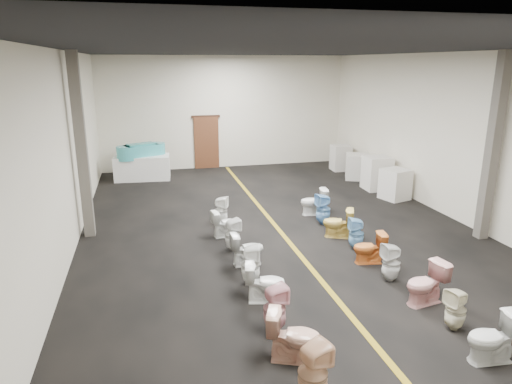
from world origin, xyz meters
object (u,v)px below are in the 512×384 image
display_table (143,167)px  toilet_left_9 (221,211)px  toilet_right_2 (456,309)px  toilet_left_8 (225,223)px  appliance_crate_b (377,173)px  toilet_left_2 (294,336)px  toilet_right_7 (338,223)px  appliance_crate_c (357,167)px  bathtub (141,151)px  toilet_right_3 (426,284)px  toilet_right_4 (391,263)px  appliance_crate_d (341,158)px  toilet_right_9 (314,202)px  toilet_right_5 (369,248)px  toilet_right_6 (356,234)px  appliance_crate_a (395,184)px  toilet_right_1 (493,338)px  toilet_left_6 (247,249)px  toilet_left_7 (232,235)px  toilet_left_4 (265,283)px  toilet_left_3 (275,309)px  toilet_left_5 (251,265)px  toilet_right_8 (323,209)px  toilet_left_1 (313,373)px

display_table → toilet_left_9: (2.00, -5.67, -0.05)m
toilet_right_2 → toilet_left_8: bearing=-165.0°
appliance_crate_b → toilet_left_8: bearing=-151.8°
toilet_left_2 → toilet_right_7: (2.62, 4.41, -0.02)m
display_table → appliance_crate_b: (7.80, -3.39, 0.13)m
appliance_crate_c → bathtub: bearing=166.4°
toilet_right_3 → toilet_right_4: (-0.14, 0.96, -0.00)m
appliance_crate_d → toilet_right_9: 5.92m
toilet_right_5 → toilet_right_9: (0.01, 3.39, 0.03)m
toilet_left_8 → toilet_right_6: (2.83, -1.53, 0.04)m
appliance_crate_a → appliance_crate_b: (0.00, 1.20, 0.09)m
bathtub → appliance_crate_b: 8.52m
bathtub → appliance_crate_c: bearing=-36.8°
toilet_right_4 → toilet_left_2: bearing=-54.1°
toilet_right_1 → toilet_left_9: bearing=-152.3°
toilet_left_8 → toilet_right_5: size_ratio=0.98×
toilet_left_2 → toilet_left_6: size_ratio=1.09×
appliance_crate_c → toilet_right_2: bearing=-107.0°
toilet_left_7 → display_table: bearing=0.3°
bathtub → toilet_right_6: bearing=-82.5°
toilet_left_6 → toilet_left_8: 1.78m
toilet_left_6 → toilet_right_5: (2.59, -0.55, -0.01)m
toilet_right_7 → toilet_left_6: bearing=-43.9°
toilet_right_6 → appliance_crate_a: bearing=148.0°
toilet_right_4 → toilet_right_9: bearing=-179.9°
toilet_left_4 → toilet_right_2: 3.21m
appliance_crate_d → toilet_left_3: bearing=-119.0°
toilet_left_2 → toilet_right_9: size_ratio=1.03×
appliance_crate_c → toilet_right_1: 10.91m
toilet_left_7 → toilet_right_1: size_ratio=0.99×
toilet_left_8 → appliance_crate_d: bearing=-52.1°
toilet_left_5 → toilet_right_1: bearing=-124.0°
toilet_left_5 → toilet_right_5: (2.72, 0.33, -0.06)m
appliance_crate_b → appliance_crate_c: 1.51m
toilet_left_7 → toilet_right_6: size_ratio=1.00×
display_table → appliance_crate_d: appliance_crate_d is taller
bathtub → toilet_right_8: bathtub is taller
toilet_right_6 → toilet_right_9: bearing=-169.6°
toilet_left_4 → display_table: bearing=25.5°
toilet_left_7 → toilet_right_4: toilet_right_4 is taller
toilet_left_4 → toilet_right_1: 3.70m
toilet_left_3 → toilet_right_8: size_ratio=0.96×
display_table → toilet_right_2: (4.86, -11.54, -0.08)m
display_table → toilet_left_5: (2.00, -9.18, -0.04)m
toilet_left_3 → appliance_crate_a: bearing=-52.3°
appliance_crate_a → toilet_right_2: 7.53m
toilet_left_3 → toilet_left_4: 0.99m
toilet_left_4 → toilet_right_1: toilet_right_1 is taller
toilet_left_1 → toilet_right_4: size_ratio=1.09×
appliance_crate_c → toilet_left_8: bearing=-141.6°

